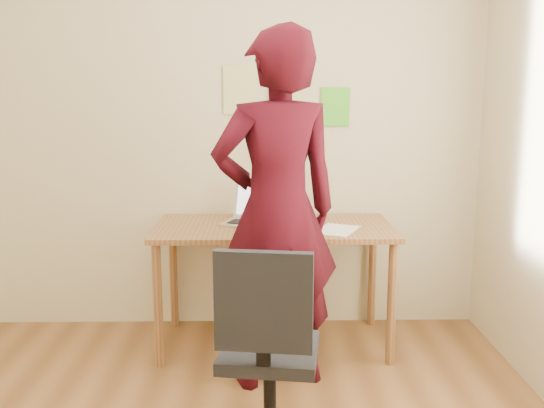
{
  "coord_description": "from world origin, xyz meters",
  "views": [
    {
      "loc": [
        0.35,
        -2.12,
        1.52
      ],
      "look_at": [
        0.4,
        0.95,
        0.95
      ],
      "focal_mm": 40.0,
      "sensor_mm": 36.0,
      "label": 1
    }
  ],
  "objects_px": {
    "desk": "(274,240)",
    "phone": "(310,233)",
    "laptop": "(254,215)",
    "person": "(277,211)",
    "office_chair": "(268,365)"
  },
  "relations": [
    {
      "from": "desk",
      "to": "phone",
      "type": "bearing_deg",
      "value": -47.26
    },
    {
      "from": "laptop",
      "to": "person",
      "type": "bearing_deg",
      "value": -57.27
    },
    {
      "from": "desk",
      "to": "office_chair",
      "type": "bearing_deg",
      "value": -92.44
    },
    {
      "from": "desk",
      "to": "laptop",
      "type": "relative_size",
      "value": 3.4
    },
    {
      "from": "desk",
      "to": "phone",
      "type": "relative_size",
      "value": 12.4
    },
    {
      "from": "laptop",
      "to": "person",
      "type": "distance_m",
      "value": 0.58
    },
    {
      "from": "desk",
      "to": "phone",
      "type": "distance_m",
      "value": 0.3
    },
    {
      "from": "office_chair",
      "to": "phone",
      "type": "bearing_deg",
      "value": 83.27
    },
    {
      "from": "phone",
      "to": "desk",
      "type": "bearing_deg",
      "value": 131.48
    },
    {
      "from": "laptop",
      "to": "person",
      "type": "xyz_separation_m",
      "value": [
        0.12,
        -0.55,
        0.13
      ]
    },
    {
      "from": "office_chair",
      "to": "desk",
      "type": "bearing_deg",
      "value": 95.58
    },
    {
      "from": "person",
      "to": "laptop",
      "type": "bearing_deg",
      "value": -94.25
    },
    {
      "from": "laptop",
      "to": "phone",
      "type": "bearing_deg",
      "value": -21.4
    },
    {
      "from": "desk",
      "to": "phone",
      "type": "height_order",
      "value": "phone"
    },
    {
      "from": "phone",
      "to": "person",
      "type": "xyz_separation_m",
      "value": [
        -0.19,
        -0.27,
        0.18
      ]
    }
  ]
}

